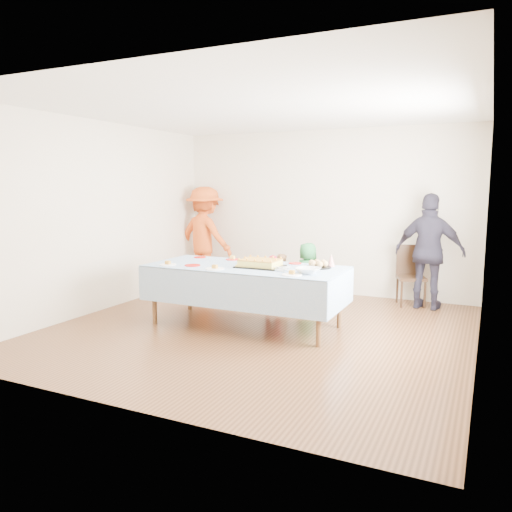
{
  "coord_description": "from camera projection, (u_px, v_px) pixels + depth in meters",
  "views": [
    {
      "loc": [
        2.55,
        -5.51,
        1.79
      ],
      "look_at": [
        -0.19,
        0.3,
        0.88
      ],
      "focal_mm": 35.0,
      "sensor_mm": 36.0,
      "label": 1
    }
  ],
  "objects": [
    {
      "name": "ground",
      "position": [
        259.0,
        330.0,
        6.26
      ],
      "size": [
        5.0,
        5.0,
        0.0
      ],
      "primitive_type": "plane",
      "color": "#462814",
      "rests_on": "ground"
    },
    {
      "name": "room_walls",
      "position": [
        264.0,
        187.0,
        5.99
      ],
      "size": [
        5.04,
        5.04,
        2.72
      ],
      "color": "beige",
      "rests_on": "ground"
    },
    {
      "name": "party_table",
      "position": [
        245.0,
        270.0,
        6.34
      ],
      "size": [
        2.5,
        1.1,
        0.78
      ],
      "color": "#55321D",
      "rests_on": "ground"
    },
    {
      "name": "birthday_cake",
      "position": [
        260.0,
        263.0,
        6.24
      ],
      "size": [
        0.56,
        0.43,
        0.1
      ],
      "color": "black",
      "rests_on": "party_table"
    },
    {
      "name": "rolls_tray",
      "position": [
        318.0,
        265.0,
        6.18
      ],
      "size": [
        0.32,
        0.32,
        0.1
      ],
      "color": "black",
      "rests_on": "party_table"
    },
    {
      "name": "punch_bowl",
      "position": [
        308.0,
        271.0,
        5.77
      ],
      "size": [
        0.29,
        0.29,
        0.07
      ],
      "primitive_type": "imported",
      "color": "silver",
      "rests_on": "party_table"
    },
    {
      "name": "party_hat",
      "position": [
        331.0,
        260.0,
        6.3
      ],
      "size": [
        0.09,
        0.09,
        0.16
      ],
      "primitive_type": "cone",
      "color": "white",
      "rests_on": "party_table"
    },
    {
      "name": "fork_pile",
      "position": [
        282.0,
        269.0,
        5.93
      ],
      "size": [
        0.24,
        0.18,
        0.07
      ],
      "primitive_type": null,
      "color": "white",
      "rests_on": "party_table"
    },
    {
      "name": "plate_red_far_a",
      "position": [
        200.0,
        257.0,
        7.07
      ],
      "size": [
        0.17,
        0.17,
        0.01
      ],
      "primitive_type": "cylinder",
      "color": "red",
      "rests_on": "party_table"
    },
    {
      "name": "plate_red_far_b",
      "position": [
        232.0,
        259.0,
        6.86
      ],
      "size": [
        0.18,
        0.18,
        0.01
      ],
      "primitive_type": "cylinder",
      "color": "red",
      "rests_on": "party_table"
    },
    {
      "name": "plate_red_far_c",
      "position": [
        269.0,
        262.0,
        6.65
      ],
      "size": [
        0.18,
        0.18,
        0.01
      ],
      "primitive_type": "cylinder",
      "color": "red",
      "rests_on": "party_table"
    },
    {
      "name": "plate_red_far_d",
      "position": [
        295.0,
        263.0,
        6.51
      ],
      "size": [
        0.17,
        0.17,
        0.01
      ],
      "primitive_type": "cylinder",
      "color": "red",
      "rests_on": "party_table"
    },
    {
      "name": "plate_red_near",
      "position": [
        192.0,
        265.0,
        6.34
      ],
      "size": [
        0.2,
        0.2,
        0.01
      ],
      "primitive_type": "cylinder",
      "color": "red",
      "rests_on": "party_table"
    },
    {
      "name": "plate_white_left",
      "position": [
        168.0,
        265.0,
        6.4
      ],
      "size": [
        0.22,
        0.22,
        0.01
      ],
      "primitive_type": "cylinder",
      "color": "white",
      "rests_on": "party_table"
    },
    {
      "name": "plate_white_mid",
      "position": [
        215.0,
        269.0,
        6.08
      ],
      "size": [
        0.23,
        0.23,
        0.01
      ],
      "primitive_type": "cylinder",
      "color": "white",
      "rests_on": "party_table"
    },
    {
      "name": "plate_white_right",
      "position": [
        292.0,
        275.0,
        5.67
      ],
      "size": [
        0.23,
        0.23,
        0.01
      ],
      "primitive_type": "cylinder",
      "color": "white",
      "rests_on": "party_table"
    },
    {
      "name": "dining_chair",
      "position": [
        410.0,
        272.0,
        7.54
      ],
      "size": [
        0.5,
        0.5,
        0.9
      ],
      "rotation": [
        0.0,
        0.0,
        0.35
      ],
      "color": "black",
      "rests_on": "ground"
    },
    {
      "name": "toddler_left",
      "position": [
        272.0,
        284.0,
        7.1
      ],
      "size": [
        0.34,
        0.28,
        0.82
      ],
      "primitive_type": "imported",
      "rotation": [
        0.0,
        0.0,
        3.45
      ],
      "color": "#B5162A",
      "rests_on": "ground"
    },
    {
      "name": "toddler_mid",
      "position": [
        307.0,
        275.0,
        7.41
      ],
      "size": [
        0.55,
        0.45,
        0.96
      ],
      "primitive_type": "imported",
      "rotation": [
        0.0,
        0.0,
        2.78
      ],
      "color": "#297D3D",
      "rests_on": "ground"
    },
    {
      "name": "toddler_right",
      "position": [
        281.0,
        278.0,
        7.65
      ],
      "size": [
        0.41,
        0.34,
        0.76
      ],
      "primitive_type": "imported",
      "rotation": [
        0.0,
        0.0,
        3.29
      ],
      "color": "tan",
      "rests_on": "ground"
    },
    {
      "name": "adult_left",
      "position": [
        205.0,
        236.0,
        8.99
      ],
      "size": [
        1.26,
        0.89,
        1.77
      ],
      "primitive_type": "imported",
      "rotation": [
        0.0,
        0.0,
        2.92
      ],
      "color": "#D7521A",
      "rests_on": "ground"
    },
    {
      "name": "adult_right",
      "position": [
        430.0,
        252.0,
        7.21
      ],
      "size": [
        1.03,
        0.54,
        1.69
      ],
      "primitive_type": "imported",
      "rotation": [
        0.0,
        0.0,
        3.01
      ],
      "color": "#292634",
      "rests_on": "ground"
    }
  ]
}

